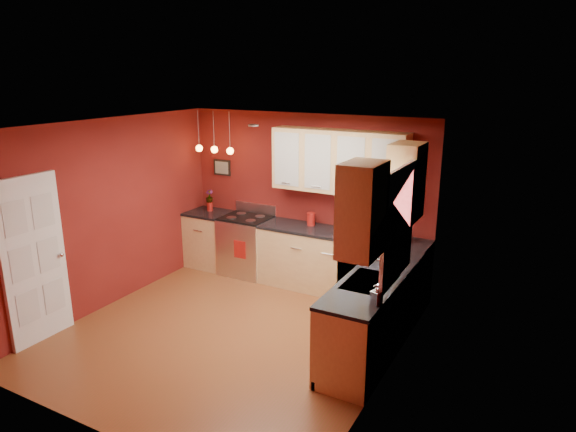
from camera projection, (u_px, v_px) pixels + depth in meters
The scene contains 27 objects.
floor at pixel (231, 333), 6.49m from camera, with size 4.20×4.20×0.00m, color brown.
ceiling at pixel (224, 126), 5.78m from camera, with size 4.00×4.20×0.02m, color white.
wall_back at pixel (306, 198), 7.91m from camera, with size 4.00×0.02×2.60m, color maroon.
wall_front at pixel (86, 303), 4.36m from camera, with size 4.00×0.02×2.60m, color maroon.
wall_left at pixel (108, 214), 7.05m from camera, with size 0.02×4.20×2.60m, color maroon.
wall_right at pixel (390, 265), 5.22m from camera, with size 0.02×4.20×2.60m, color maroon.
base_cabinets_back_left at pixel (210, 240), 8.65m from camera, with size 0.70×0.60×0.90m, color #E4BB7A.
base_cabinets_back_right at pixel (341, 264), 7.55m from camera, with size 2.54×0.60×0.90m, color #E4BB7A.
base_cabinets_right at pixel (373, 316), 5.97m from camera, with size 0.60×2.10×0.90m, color #E4BB7A.
counter_back_left at pixel (209, 213), 8.52m from camera, with size 0.70×0.62×0.04m, color black.
counter_back_right at pixel (342, 234), 7.43m from camera, with size 2.54×0.62×0.04m, color black.
counter_right at pixel (374, 279), 5.84m from camera, with size 0.62×2.10×0.04m, color black.
gas_range at pixel (247, 245), 8.30m from camera, with size 0.76×0.64×1.11m.
dishwasher_front at pixel (357, 276), 7.14m from camera, with size 0.60×0.02×0.80m, color silver.
sink at pixel (370, 284), 5.71m from camera, with size 0.50×0.70×0.33m.
window at pixel (398, 220), 5.38m from camera, with size 0.06×1.02×1.22m.
door_left_wall at pixel (34, 260), 6.10m from camera, with size 0.12×0.82×2.05m.
upper_cabinets_back at pixel (339, 162), 7.31m from camera, with size 2.00×0.35×0.90m, color #E4BB7A.
upper_cabinets_right at pixel (386, 194), 5.39m from camera, with size 0.35×1.95×0.90m, color #E4BB7A.
wall_picture at pixel (222, 168), 8.51m from camera, with size 0.32×0.03×0.26m, color black.
pendant_lights at pixel (214, 149), 8.09m from camera, with size 0.71×0.11×0.66m.
red_canister at pixel (311, 219), 7.75m from camera, with size 0.13×0.13×0.19m.
red_vase at pixel (210, 206), 8.56m from camera, with size 0.09×0.09×0.15m, color #A11511.
flowers at pixel (209, 197), 8.52m from camera, with size 0.13×0.13×0.23m, color #A11511.
coffee_maker at pixel (402, 235), 6.99m from camera, with size 0.19×0.19×0.23m.
soap_pump at pixel (377, 294), 5.12m from camera, with size 0.10×0.10×0.21m, color silver.
dish_towel at pixel (240, 250), 7.97m from camera, with size 0.21×0.01×0.28m, color #A11511.
Camera 1 is at (3.42, -4.79, 3.20)m, focal length 32.00 mm.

